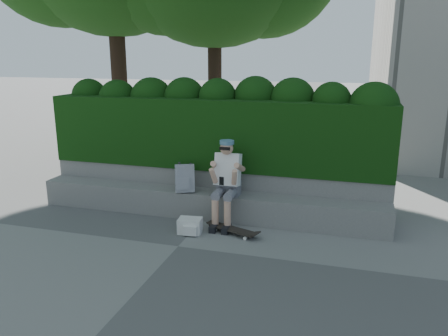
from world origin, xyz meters
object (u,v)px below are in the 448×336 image
(backpack_plaid, at_px, (185,178))
(backpack_ground, at_px, (190,226))
(skateboard, at_px, (233,230))
(person, at_px, (227,179))

(backpack_plaid, distance_m, backpack_ground, 0.90)
(skateboard, height_order, backpack_plaid, backpack_plaid)
(person, height_order, backpack_plaid, person)
(person, height_order, skateboard, person)
(person, xyz_separation_m, skateboard, (0.22, -0.41, -0.68))
(person, distance_m, backpack_plaid, 0.76)
(person, bearing_deg, backpack_plaid, 173.82)
(backpack_plaid, bearing_deg, backpack_ground, -86.31)
(skateboard, bearing_deg, backpack_ground, -148.78)
(skateboard, height_order, backpack_ground, backpack_ground)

